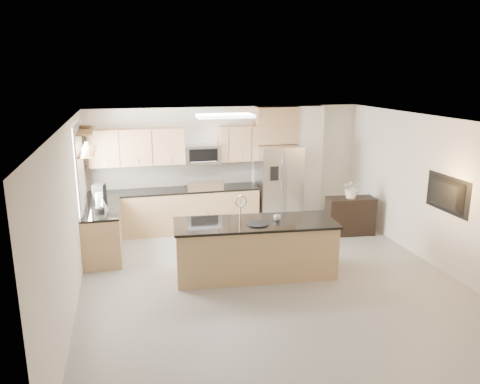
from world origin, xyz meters
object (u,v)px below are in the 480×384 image
object	(u,v)px
blender	(99,205)
television	(443,194)
credenza	(350,216)
coffee_maker	(100,195)
island	(255,248)
flower_vase	(352,183)
platter	(258,224)
range	(204,208)
refrigerator	(278,185)
bowl	(86,125)
cup	(277,218)
microwave	(202,154)
kettle	(103,204)

from	to	relation	value
blender	television	world-z (taller)	television
credenza	coffee_maker	distance (m)	5.07
island	blender	distance (m)	2.82
credenza	flower_vase	xyz separation A→B (m)	(-0.02, -0.04, 0.72)
platter	island	bearing A→B (deg)	89.73
island	coffee_maker	distance (m)	3.14
range	refrigerator	xyz separation A→B (m)	(1.66, -0.05, 0.42)
credenza	coffee_maker	xyz separation A→B (m)	(-5.01, 0.28, 0.71)
bowl	flower_vase	bearing A→B (deg)	-4.87
cup	blender	xyz separation A→B (m)	(-2.89, 1.12, 0.11)
refrigerator	television	xyz separation A→B (m)	(1.85, -3.07, 0.46)
cup	flower_vase	bearing A→B (deg)	34.40
microwave	platter	size ratio (longest dim) A/B	2.15
kettle	range	bearing A→B (deg)	30.06
refrigerator	cup	bearing A→B (deg)	-108.83
refrigerator	bowl	bearing A→B (deg)	-171.09
television	blender	bearing A→B (deg)	73.01
bowl	credenza	bearing A→B (deg)	-4.45
credenza	range	bearing A→B (deg)	165.75
kettle	credenza	bearing A→B (deg)	1.28
kettle	cup	bearing A→B (deg)	-25.59
range	credenza	bearing A→B (deg)	-19.98
microwave	television	distance (m)	4.79
microwave	coffee_maker	size ratio (longest dim) A/B	1.99
island	television	world-z (taller)	television
blender	television	size ratio (longest dim) A/B	0.35
microwave	flower_vase	world-z (taller)	microwave
flower_vase	television	xyz separation A→B (m)	(0.61, -2.02, 0.23)
cup	platter	xyz separation A→B (m)	(-0.38, -0.14, -0.04)
kettle	coffee_maker	xyz separation A→B (m)	(-0.07, 0.39, 0.08)
kettle	bowl	world-z (taller)	bowl
flower_vase	bowl	bearing A→B (deg)	175.13
island	cup	bearing A→B (deg)	4.74
refrigerator	coffee_maker	world-z (taller)	refrigerator
coffee_maker	flower_vase	bearing A→B (deg)	-3.65
cup	bowl	size ratio (longest dim) A/B	0.33
refrigerator	flower_vase	size ratio (longest dim) A/B	2.72
range	microwave	size ratio (longest dim) A/B	1.50
bowl	island	bearing A→B (deg)	-34.82
coffee_maker	television	distance (m)	6.08
refrigerator	platter	bearing A→B (deg)	-115.02
microwave	cup	xyz separation A→B (m)	(0.81, -2.66, -0.66)
range	refrigerator	distance (m)	1.71
island	cup	size ratio (longest dim) A/B	23.57
island	credenza	xyz separation A→B (m)	(2.48, 1.47, -0.07)
cup	coffee_maker	world-z (taller)	coffee_maker
refrigerator	kettle	distance (m)	3.86
bowl	flower_vase	xyz separation A→B (m)	(5.15, -0.44, -1.26)
television	coffee_maker	bearing A→B (deg)	67.33
range	credenza	world-z (taller)	range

